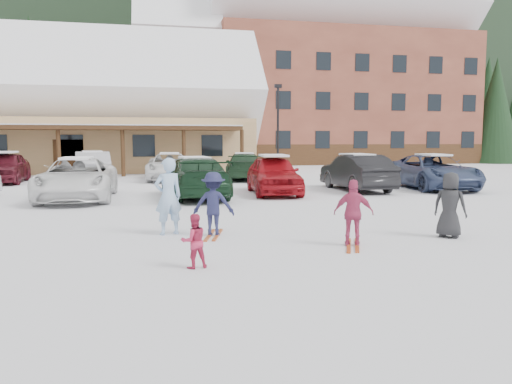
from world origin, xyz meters
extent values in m
plane|color=white|center=(0.00, 0.00, 0.00)|extent=(160.00, 160.00, 0.00)
cube|color=black|center=(0.00, 85.00, 19.00)|extent=(300.00, 70.00, 38.00)
cube|color=tan|center=(-9.00, 28.00, 1.80)|extent=(28.00, 10.00, 3.60)
cube|color=#422814|center=(-9.00, 21.80, 2.90)|extent=(25.20, 2.60, 0.25)
cube|color=white|center=(-9.00, 28.00, 5.54)|extent=(29.12, 9.69, 9.69)
cube|color=brown|center=(16.00, 38.00, 6.00)|extent=(24.00, 14.00, 12.00)
cube|color=brown|center=(0.50, 38.00, 4.50)|extent=(7.00, 12.60, 9.00)
cube|color=white|center=(16.00, 38.00, 14.69)|extent=(24.96, 13.57, 13.57)
cube|color=#422814|center=(16.00, 31.04, 0.90)|extent=(24.00, 0.10, 1.80)
cylinder|color=black|center=(6.74, 24.04, 2.88)|extent=(0.16, 0.16, 5.76)
cube|color=black|center=(6.74, 24.04, 5.88)|extent=(0.50, 0.25, 0.25)
cylinder|color=black|center=(30.00, 32.00, 0.66)|extent=(0.60, 0.60, 1.32)
cone|color=black|center=(30.00, 32.00, 6.27)|extent=(4.84, 4.84, 9.90)
cylinder|color=black|center=(6.00, 44.00, 0.54)|extent=(0.60, 0.60, 1.08)
cone|color=black|center=(6.00, 44.00, 5.13)|extent=(3.96, 3.96, 8.10)
cylinder|color=black|center=(34.00, 46.00, 0.69)|extent=(0.60, 0.60, 1.38)
cone|color=black|center=(34.00, 46.00, 6.55)|extent=(5.06, 5.06, 10.35)
imported|color=#9CBFE5|center=(-1.63, 1.58, 0.88)|extent=(0.74, 0.59, 1.77)
imported|color=#C12B52|center=(-1.32, -1.58, 0.46)|extent=(0.51, 0.44, 0.93)
imported|color=#1D1F42|center=(-0.63, 1.24, 0.72)|extent=(1.04, 0.76, 1.45)
cube|color=#AC4418|center=(-0.63, 1.24, 0.01)|extent=(0.55, 1.40, 0.03)
imported|color=#BC3B65|center=(2.02, -0.47, 0.68)|extent=(0.87, 0.62, 1.37)
cube|color=#AC4418|center=(2.02, -0.47, 0.01)|extent=(0.73, 1.37, 0.03)
imported|color=#242427|center=(4.47, -0.07, 0.73)|extent=(0.82, 0.84, 1.46)
imported|color=white|center=(-4.61, 9.06, 0.76)|extent=(2.53, 5.49, 1.52)
imported|color=#15331E|center=(-0.40, 8.87, 0.76)|extent=(2.49, 5.36, 1.52)
imported|color=#A9121B|center=(2.83, 9.54, 0.78)|extent=(2.19, 4.70, 1.56)
imported|color=black|center=(6.69, 10.19, 0.78)|extent=(1.75, 4.75, 1.55)
imported|color=#39486D|center=(10.28, 10.14, 0.76)|extent=(2.98, 5.67, 1.52)
imported|color=maroon|center=(-9.18, 17.32, 0.79)|extent=(2.09, 4.70, 1.57)
imported|color=#BABAC0|center=(-4.99, 17.49, 0.79)|extent=(2.28, 4.94, 1.57)
imported|color=white|center=(-0.99, 17.44, 0.73)|extent=(2.66, 5.37, 1.47)
imported|color=#203E26|center=(3.04, 17.03, 0.72)|extent=(2.83, 5.24, 1.44)
camera|label=1|loc=(-2.01, -9.89, 2.16)|focal=35.00mm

